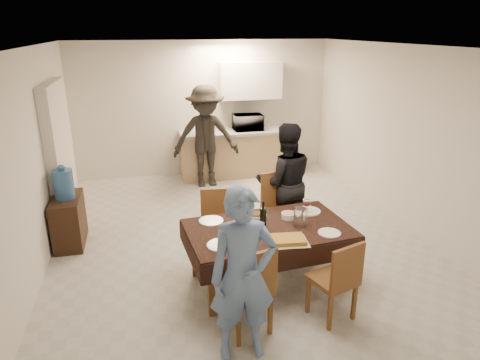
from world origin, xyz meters
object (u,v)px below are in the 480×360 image
at_px(dining_table, 268,230).
at_px(person_near, 243,276).
at_px(microwave, 248,122).
at_px(person_kitchen, 206,137).
at_px(person_far, 285,182).
at_px(console, 69,221).
at_px(savoury_tart, 288,240).
at_px(wine_bottle, 263,214).
at_px(water_pitcher, 300,217).
at_px(water_jug, 63,184).

relative_size(dining_table, person_near, 1.17).
bearing_deg(microwave, dining_table, 79.00).
bearing_deg(dining_table, person_kitchen, 87.84).
height_order(person_near, person_far, person_far).
height_order(console, savoury_tart, savoury_tart).
relative_size(dining_table, savoury_tart, 4.67).
bearing_deg(person_far, savoury_tart, 78.49).
bearing_deg(person_kitchen, microwave, 26.37).
relative_size(wine_bottle, savoury_tart, 0.75).
relative_size(dining_table, console, 2.58).
height_order(console, microwave, microwave).
xyz_separation_m(water_pitcher, person_kitchen, (-0.51, 3.46, 0.12)).
bearing_deg(person_kitchen, dining_table, -87.35).
relative_size(water_pitcher, person_near, 0.13).
distance_m(wine_bottle, person_near, 1.21).
bearing_deg(dining_table, console, 142.04).
height_order(wine_bottle, savoury_tart, wine_bottle).
xyz_separation_m(console, water_jug, (0.00, 0.00, 0.53)).
bearing_deg(person_kitchen, console, -139.57).
distance_m(water_pitcher, person_far, 1.12).
bearing_deg(water_jug, person_far, -9.52).
bearing_deg(microwave, person_kitchen, 26.37).
xyz_separation_m(microwave, person_kitchen, (-0.91, -0.45, -0.13)).
relative_size(microwave, person_near, 0.35).
bearing_deg(water_jug, person_kitchen, 40.43).
height_order(dining_table, water_pitcher, water_pitcher).
distance_m(water_pitcher, person_near, 1.35).
bearing_deg(person_far, water_pitcher, 85.65).
bearing_deg(water_pitcher, water_jug, 149.59).
bearing_deg(person_near, wine_bottle, 67.83).
distance_m(water_pitcher, microwave, 3.94).
xyz_separation_m(water_jug, wine_bottle, (2.30, -1.49, -0.01)).
xyz_separation_m(water_pitcher, person_far, (0.20, 1.10, 0.01)).
bearing_deg(person_near, person_kitchen, 87.24).
xyz_separation_m(water_jug, savoury_tart, (2.45, -1.92, -0.14)).
height_order(wine_bottle, person_far, person_far).
bearing_deg(water_jug, wine_bottle, -32.85).
height_order(dining_table, console, dining_table).
distance_m(console, person_near, 3.19).
bearing_deg(console, microwave, 36.79).
relative_size(dining_table, person_kitchen, 1.01).
relative_size(person_far, person_kitchen, 0.88).
height_order(microwave, person_kitchen, person_kitchen).
distance_m(dining_table, wine_bottle, 0.20).
relative_size(water_jug, person_far, 0.24).
height_order(dining_table, person_far, person_far).
distance_m(dining_table, water_jug, 2.82).
xyz_separation_m(person_far, person_kitchen, (-0.71, 2.36, 0.11)).
distance_m(savoury_tart, person_far, 1.50).
height_order(savoury_tart, person_near, person_near).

